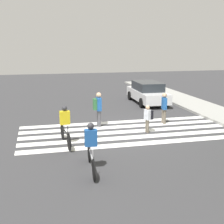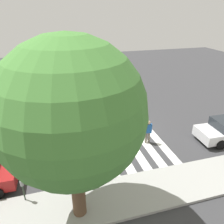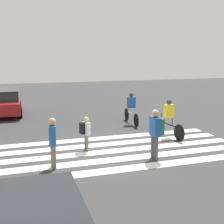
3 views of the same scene
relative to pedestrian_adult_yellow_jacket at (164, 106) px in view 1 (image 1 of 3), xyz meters
name	(u,v)px [view 1 (image 1 of 3)]	position (x,y,z in m)	size (l,w,h in m)	color
ground_plane	(127,132)	(1.06, -2.32, -0.91)	(60.00, 60.00, 0.00)	#38383A
crosswalk_stripes	(127,132)	(1.06, -2.32, -0.91)	(4.26, 10.00, 0.01)	white
pedestrian_adult_yellow_jacket	(164,106)	(0.00, 0.00, 0.00)	(0.48, 0.28, 1.62)	#6B6051
pedestrian_adult_tall_backpack	(148,117)	(1.41, -1.39, -0.15)	(0.39, 0.36, 1.30)	#6B6051
pedestrian_child_with_backpack	(98,107)	(-0.24, -3.45, 0.10)	(0.48, 0.41, 1.73)	#4C4C51
cyclist_near_curb	(91,145)	(5.21, -4.75, -0.05)	(2.29, 0.42, 1.63)	black
cyclist_far_lane	(65,124)	(2.29, -5.32, -0.04)	(2.33, 0.42, 1.65)	black
car_parked_silver_sedan	(147,92)	(-5.59, 1.11, -0.15)	(4.82, 2.04, 1.50)	silver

